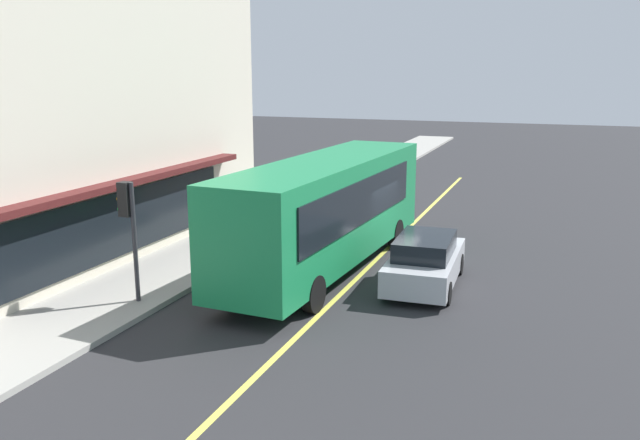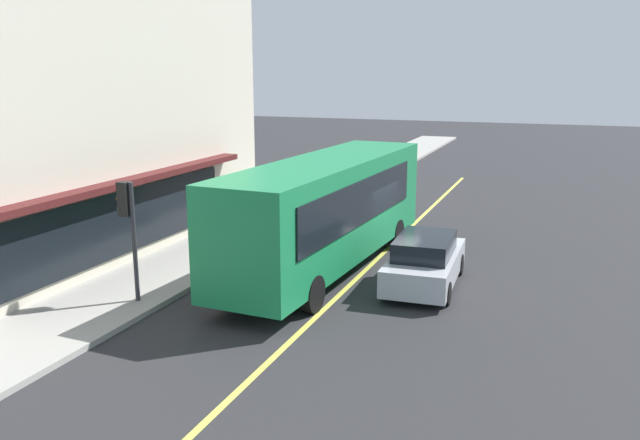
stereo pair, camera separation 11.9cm
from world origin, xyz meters
TOP-DOWN VIEW (x-y plane):
  - ground at (0.00, 0.00)m, footprint 120.00×120.00m
  - sidewalk at (0.00, 5.63)m, footprint 80.00×3.13m
  - lane_centre_stripe at (0.00, 0.00)m, footprint 36.00×0.16m
  - bus at (-1.63, 1.14)m, footprint 11.25×3.13m
  - traffic_light at (-6.46, 4.91)m, footprint 0.30×0.52m
  - car_silver at (-2.11, -2.05)m, footprint 4.37×2.00m
  - pedestrian_near_storefront at (1.50, 6.49)m, footprint 0.34×0.34m
  - pedestrian_mid_block at (6.83, 6.59)m, footprint 0.34×0.34m
  - pedestrian_at_corner at (9.31, 4.47)m, footprint 0.34×0.34m

SIDE VIEW (x-z plane):
  - ground at x=0.00m, z-range 0.00..0.00m
  - lane_centre_stripe at x=0.00m, z-range 0.00..0.01m
  - sidewalk at x=0.00m, z-range 0.00..0.15m
  - car_silver at x=-2.11m, z-range -0.02..1.50m
  - pedestrian_mid_block at x=6.83m, z-range 0.31..1.94m
  - pedestrian_near_storefront at x=1.50m, z-range 0.34..2.13m
  - pedestrian_at_corner at x=9.31m, z-range 0.35..2.22m
  - bus at x=-1.63m, z-range 0.24..3.74m
  - traffic_light at x=-6.46m, z-range 0.93..4.13m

